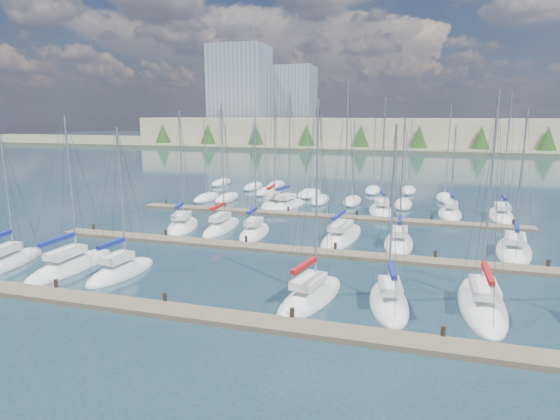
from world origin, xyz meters
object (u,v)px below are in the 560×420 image
(sailboat_m, at_px, (514,250))
(sailboat_h, at_px, (183,226))
(sailboat_q, at_px, (450,214))
(sailboat_i, at_px, (222,227))
(sailboat_j, at_px, (255,233))
(sailboat_b, at_px, (71,266))
(sailboat_r, at_px, (501,216))
(sailboat_k, at_px, (342,237))
(sailboat_d, at_px, (311,297))
(sailboat_a, at_px, (10,262))
(sailboat_f, at_px, (482,304))
(sailboat_p, at_px, (381,211))
(sailboat_o, at_px, (287,205))
(sailboat_n, at_px, (273,204))
(sailboat_c, at_px, (121,272))
(sailboat_e, at_px, (389,302))
(sailboat_l, at_px, (399,243))

(sailboat_m, distance_m, sailboat_h, 30.96)
(sailboat_q, xyz_separation_m, sailboat_i, (-22.57, -13.62, 0.02))
(sailboat_j, xyz_separation_m, sailboat_h, (-8.00, 0.48, -0.00))
(sailboat_b, relative_size, sailboat_r, 0.83)
(sailboat_h, height_order, sailboat_k, sailboat_k)
(sailboat_b, xyz_separation_m, sailboat_j, (9.96, 13.48, 0.01))
(sailboat_i, relative_size, sailboat_d, 1.02)
(sailboat_b, relative_size, sailboat_k, 0.80)
(sailboat_q, xyz_separation_m, sailboat_m, (4.30, -14.15, -0.00))
(sailboat_k, bearing_deg, sailboat_h, -172.55)
(sailboat_a, relative_size, sailboat_r, 0.74)
(sailboat_f, distance_m, sailboat_p, 27.74)
(sailboat_b, relative_size, sailboat_j, 1.02)
(sailboat_o, relative_size, sailboat_n, 0.99)
(sailboat_q, distance_m, sailboat_c, 37.19)
(sailboat_j, relative_size, sailboat_o, 0.79)
(sailboat_a, bearing_deg, sailboat_m, 11.73)
(sailboat_o, height_order, sailboat_k, sailboat_k)
(sailboat_r, relative_size, sailboat_k, 0.96)
(sailboat_p, bearing_deg, sailboat_o, 171.23)
(sailboat_f, height_order, sailboat_c, sailboat_f)
(sailboat_m, xyz_separation_m, sailboat_j, (-22.96, -0.58, 0.01))
(sailboat_j, bearing_deg, sailboat_e, -49.52)
(sailboat_j, xyz_separation_m, sailboat_n, (-2.66, 14.58, 0.01))
(sailboat_p, bearing_deg, sailboat_j, -135.88)
(sailboat_j, relative_size, sailboat_n, 0.78)
(sailboat_j, height_order, sailboat_k, sailboat_k)
(sailboat_j, relative_size, sailboat_a, 1.10)
(sailboat_c, xyz_separation_m, sailboat_p, (16.37, 27.73, -0.00))
(sailboat_l, relative_size, sailboat_e, 1.03)
(sailboat_f, xyz_separation_m, sailboat_m, (3.95, 12.94, -0.00))
(sailboat_i, xyz_separation_m, sailboat_f, (22.92, -13.47, -0.02))
(sailboat_j, distance_m, sailboat_d, 16.76)
(sailboat_h, bearing_deg, sailboat_r, 9.29)
(sailboat_a, bearing_deg, sailboat_q, 31.13)
(sailboat_f, height_order, sailboat_e, sailboat_f)
(sailboat_d, bearing_deg, sailboat_e, 18.21)
(sailboat_o, distance_m, sailboat_d, 30.07)
(sailboat_r, distance_m, sailboat_d, 33.16)
(sailboat_h, xyz_separation_m, sailboat_p, (18.90, 13.68, 0.00))
(sailboat_f, height_order, sailboat_r, sailboat_r)
(sailboat_c, relative_size, sailboat_e, 0.97)
(sailboat_h, height_order, sailboat_d, sailboat_d)
(sailboat_f, bearing_deg, sailboat_c, -176.92)
(sailboat_h, bearing_deg, sailboat_a, -131.38)
(sailboat_m, height_order, sailboat_e, sailboat_m)
(sailboat_k, bearing_deg, sailboat_j, -167.84)
(sailboat_i, bearing_deg, sailboat_l, -4.50)
(sailboat_k, bearing_deg, sailboat_r, 48.04)
(sailboat_h, xyz_separation_m, sailboat_r, (32.13, 14.67, 0.01))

